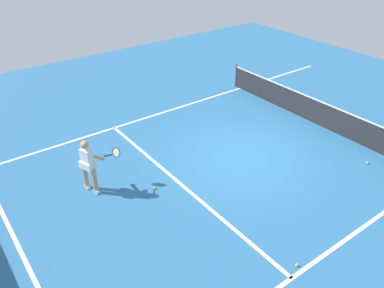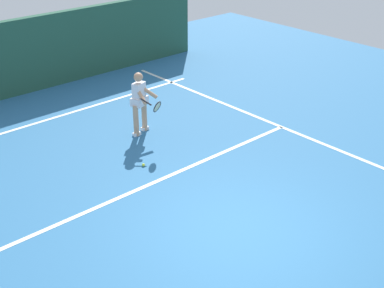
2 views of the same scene
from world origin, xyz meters
The scene contains 10 objects.
ground_plane centered at (0.00, 0.00, 0.00)m, with size 23.91×23.91×0.00m, color teal.
baseline_marking centered at (0.00, -6.70, 0.00)m, with size 9.08×0.10×0.01m, color white.
service_line_marking centered at (0.00, -2.37, 0.00)m, with size 8.08×0.10×0.01m, color white.
sideline_left_marking centered at (-4.04, 0.00, 0.00)m, with size 0.10×16.39×0.01m, color white.
sideline_right_marking centered at (4.04, 0.00, 0.00)m, with size 0.10×16.39×0.01m, color white.
court_net centered at (0.00, 3.56, 0.45)m, with size 8.76×0.08×0.98m.
tennis_player centered at (-1.21, -4.44, 0.85)m, with size 0.66×1.09×1.55m.
tennis_ball_near centered at (-0.23, -3.07, 0.03)m, with size 0.07×0.07×0.07m, color #D1E533.
tennis_ball_mid centered at (3.88, -2.05, 0.03)m, with size 0.07×0.07×0.07m, color #D1E533.
tennis_ball_far centered at (2.51, 2.74, 0.03)m, with size 0.07×0.07×0.07m, color #D1E533.
Camera 1 is at (7.24, -7.31, 6.58)m, focal length 36.56 mm.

